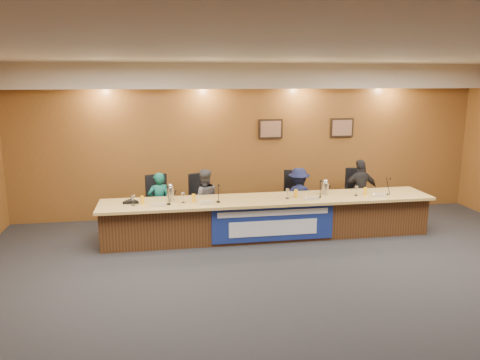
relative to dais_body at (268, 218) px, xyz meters
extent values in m
plane|color=black|center=(0.00, -2.40, -0.35)|extent=(10.00, 10.00, 0.00)
cube|color=silver|center=(0.00, -2.40, 2.85)|extent=(10.00, 8.00, 0.04)
cube|color=brown|center=(0.00, 1.60, 1.25)|extent=(10.00, 0.04, 3.20)
cube|color=beige|center=(0.00, 1.35, 2.60)|extent=(10.00, 0.50, 0.50)
cube|color=#4A2B15|center=(0.00, 0.00, 0.00)|extent=(6.00, 0.80, 0.70)
cube|color=tan|center=(0.00, -0.05, 0.38)|extent=(6.10, 0.95, 0.05)
cube|color=navy|center=(0.00, -0.41, 0.03)|extent=(2.20, 0.02, 0.65)
cube|color=silver|center=(0.00, -0.43, 0.23)|extent=(2.00, 0.01, 0.10)
cube|color=silver|center=(0.00, -0.43, -0.05)|extent=(1.60, 0.01, 0.28)
cube|color=black|center=(0.40, 1.57, 1.50)|extent=(0.52, 0.04, 0.42)
cube|color=black|center=(2.00, 1.57, 1.50)|extent=(0.52, 0.04, 0.42)
imported|color=#0E5248|center=(-1.99, 0.61, 0.24)|extent=(0.48, 0.37, 1.17)
imported|color=#46454A|center=(-1.13, 0.61, 0.25)|extent=(0.60, 0.48, 1.21)
imported|color=#0F1436|center=(0.76, 0.61, 0.24)|extent=(0.78, 0.48, 1.17)
imported|color=black|center=(2.07, 0.61, 0.30)|extent=(0.77, 0.33, 1.30)
cube|color=black|center=(-1.99, 0.71, 0.13)|extent=(0.57, 0.57, 0.08)
cube|color=black|center=(-1.13, 0.71, 0.13)|extent=(0.62, 0.62, 0.08)
cube|color=black|center=(0.76, 0.71, 0.13)|extent=(0.49, 0.49, 0.08)
cube|color=black|center=(2.07, 0.71, 0.13)|extent=(0.53, 0.53, 0.08)
cube|color=white|center=(-1.99, -0.32, 0.45)|extent=(0.24, 0.08, 0.10)
cylinder|color=black|center=(-1.82, -0.18, 0.41)|extent=(0.07, 0.07, 0.02)
cylinder|color=#F7AA0F|center=(-2.27, -0.08, 0.47)|extent=(0.06, 0.06, 0.15)
cylinder|color=silver|center=(-2.43, -0.14, 0.49)|extent=(0.08, 0.08, 0.18)
cube|color=white|center=(-1.16, -0.31, 0.45)|extent=(0.24, 0.08, 0.10)
cylinder|color=black|center=(-0.95, -0.18, 0.41)|extent=(0.07, 0.07, 0.02)
cylinder|color=#F7AA0F|center=(-1.38, -0.10, 0.47)|extent=(0.06, 0.06, 0.15)
cylinder|color=silver|center=(-1.56, -0.10, 0.49)|extent=(0.08, 0.08, 0.18)
cube|color=white|center=(0.74, -0.32, 0.45)|extent=(0.24, 0.08, 0.10)
cylinder|color=black|center=(0.93, -0.14, 0.41)|extent=(0.07, 0.07, 0.02)
cylinder|color=#F7AA0F|center=(0.50, -0.07, 0.47)|extent=(0.06, 0.06, 0.15)
cylinder|color=silver|center=(0.33, -0.12, 0.49)|extent=(0.08, 0.08, 0.18)
cube|color=white|center=(2.07, -0.29, 0.45)|extent=(0.24, 0.08, 0.10)
cylinder|color=black|center=(2.26, -0.14, 0.41)|extent=(0.07, 0.07, 0.02)
cylinder|color=#F7AA0F|center=(1.84, -0.11, 0.47)|extent=(0.06, 0.06, 0.15)
cylinder|color=silver|center=(1.66, -0.12, 0.49)|extent=(0.08, 0.08, 0.18)
cylinder|color=silver|center=(-1.78, 0.03, 0.53)|extent=(0.13, 0.13, 0.26)
cylinder|color=silver|center=(1.10, 0.02, 0.52)|extent=(0.13, 0.13, 0.23)
cylinder|color=black|center=(-2.47, 0.04, 0.43)|extent=(0.32, 0.32, 0.05)
camera|label=1|loc=(-1.92, -8.14, 2.53)|focal=35.00mm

